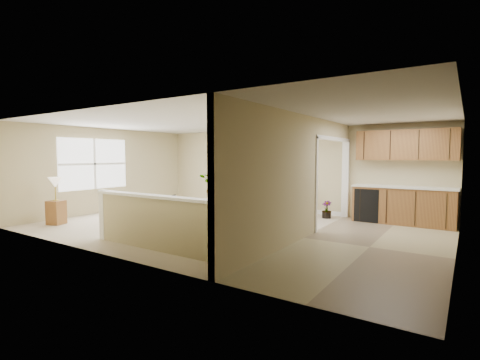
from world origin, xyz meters
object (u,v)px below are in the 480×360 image
Objects in this scene: small_plant at (327,211)px; loveseat at (276,200)px; piano at (153,197)px; palm_plant at (222,187)px; lamp_stand at (56,204)px; piano_bench at (180,213)px; accent_table at (240,193)px.

loveseat is at bearing 177.45° from small_plant.
loveseat is at bearing 27.13° from piano.
palm_plant reaches higher than piano.
loveseat is 5.88m from lamp_stand.
piano_bench is at bearing -30.06° from piano.
palm_plant is 3.26× the size of small_plant.
piano is 2.77m from accent_table.
piano is at bearing -149.44° from small_plant.
palm_plant reaches higher than piano_bench.
loveseat reaches higher than small_plant.
piano_bench is at bearing 36.50° from lamp_stand.
piano reaches higher than lamp_stand.
palm_plant is (-0.43, -0.39, 0.19)m from accent_table.
palm_plant is 3.31m from small_plant.
loveseat is at bearing 14.21° from palm_plant.
loveseat is 3.69× the size of small_plant.
accent_table is 0.53× the size of palm_plant.
loveseat is 1.50× the size of lamp_stand.
lamp_stand is at bearing -139.51° from small_plant.
piano_bench is 1.64× the size of small_plant.
small_plant is 0.41× the size of lamp_stand.
accent_table reaches higher than small_plant.
piano is 2.44× the size of piano_bench.
palm_plant reaches higher than lamp_stand.
lamp_stand reaches higher than piano_bench.
loveseat is at bearing 65.20° from piano_bench.
piano_bench is 2.42m from palm_plant.
loveseat is (1.28, 2.78, 0.10)m from piano_bench.
accent_table is (1.28, 2.46, -0.03)m from piano.
lamp_stand is at bearing -124.29° from loveseat.
piano is 1.09× the size of loveseat.
loveseat is (2.54, 2.49, -0.18)m from piano.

